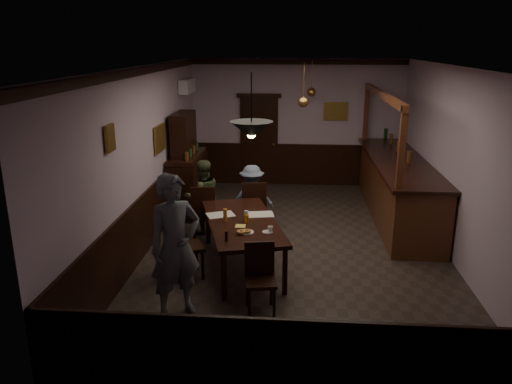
# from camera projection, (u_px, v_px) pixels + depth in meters

# --- Properties ---
(room) EXTENTS (5.01, 8.01, 3.01)m
(room) POSITION_uv_depth(u_px,v_px,m) (297.00, 162.00, 8.07)
(room) COLOR #2D2621
(room) RESTS_ON ground
(dining_table) EXTENTS (1.56, 2.39, 0.75)m
(dining_table) POSITION_uv_depth(u_px,v_px,m) (242.00, 225.00, 7.61)
(dining_table) COLOR black
(dining_table) RESTS_ON ground
(chair_far_left) EXTENTS (0.47, 0.47, 0.98)m
(chair_far_left) POSITION_uv_depth(u_px,v_px,m) (204.00, 210.00, 8.76)
(chair_far_left) COLOR black
(chair_far_left) RESTS_ON ground
(chair_far_right) EXTENTS (0.49, 0.49, 1.01)m
(chair_far_right) POSITION_uv_depth(u_px,v_px,m) (254.00, 206.00, 8.92)
(chair_far_right) COLOR black
(chair_far_right) RESTS_ON ground
(chair_near) EXTENTS (0.45, 0.45, 0.90)m
(chair_near) POSITION_uv_depth(u_px,v_px,m) (260.00, 274.00, 6.42)
(chair_near) COLOR black
(chair_near) RESTS_ON ground
(chair_side) EXTENTS (0.58, 0.58, 1.01)m
(chair_side) POSITION_uv_depth(u_px,v_px,m) (182.00, 242.00, 7.27)
(chair_side) COLOR black
(chair_side) RESTS_ON ground
(person_standing) EXTENTS (0.81, 0.77, 1.86)m
(person_standing) POSITION_uv_depth(u_px,v_px,m) (175.00, 247.00, 6.17)
(person_standing) COLOR slate
(person_standing) RESTS_ON ground
(person_seated_left) EXTENTS (0.83, 0.77, 1.36)m
(person_seated_left) POSITION_uv_depth(u_px,v_px,m) (203.00, 197.00, 8.98)
(person_seated_left) COLOR #434E2F
(person_seated_left) RESTS_ON ground
(person_seated_right) EXTENTS (0.85, 0.56, 1.22)m
(person_seated_right) POSITION_uv_depth(u_px,v_px,m) (252.00, 198.00, 9.17)
(person_seated_right) COLOR slate
(person_seated_right) RESTS_ON ground
(newspaper_left) EXTENTS (0.51, 0.44, 0.01)m
(newspaper_left) POSITION_uv_depth(u_px,v_px,m) (221.00, 215.00, 7.84)
(newspaper_left) COLOR silver
(newspaper_left) RESTS_ON dining_table
(newspaper_right) EXTENTS (0.46, 0.37, 0.01)m
(newspaper_right) POSITION_uv_depth(u_px,v_px,m) (260.00, 214.00, 7.86)
(newspaper_right) COLOR silver
(newspaper_right) RESTS_ON dining_table
(napkin) EXTENTS (0.19, 0.19, 0.00)m
(napkin) POSITION_uv_depth(u_px,v_px,m) (240.00, 226.00, 7.37)
(napkin) COLOR #E3D353
(napkin) RESTS_ON dining_table
(saucer) EXTENTS (0.15, 0.15, 0.01)m
(saucer) POSITION_uv_depth(u_px,v_px,m) (267.00, 232.00, 7.12)
(saucer) COLOR white
(saucer) RESTS_ON dining_table
(coffee_cup) EXTENTS (0.10, 0.10, 0.07)m
(coffee_cup) POSITION_uv_depth(u_px,v_px,m) (270.00, 229.00, 7.12)
(coffee_cup) COLOR white
(coffee_cup) RESTS_ON saucer
(pastry_plate) EXTENTS (0.22, 0.22, 0.01)m
(pastry_plate) POSITION_uv_depth(u_px,v_px,m) (246.00, 232.00, 7.11)
(pastry_plate) COLOR white
(pastry_plate) RESTS_ON dining_table
(pastry_ring_a) EXTENTS (0.13, 0.13, 0.04)m
(pastry_ring_a) POSITION_uv_depth(u_px,v_px,m) (241.00, 232.00, 7.04)
(pastry_ring_a) COLOR #C68C47
(pastry_ring_a) RESTS_ON pastry_plate
(pastry_ring_b) EXTENTS (0.13, 0.13, 0.04)m
(pastry_ring_b) POSITION_uv_depth(u_px,v_px,m) (247.00, 231.00, 7.07)
(pastry_ring_b) COLOR #C68C47
(pastry_ring_b) RESTS_ON pastry_plate
(soda_can) EXTENTS (0.07, 0.07, 0.12)m
(soda_can) POSITION_uv_depth(u_px,v_px,m) (247.00, 219.00, 7.49)
(soda_can) COLOR orange
(soda_can) RESTS_ON dining_table
(beer_glass) EXTENTS (0.06, 0.06, 0.20)m
(beer_glass) POSITION_uv_depth(u_px,v_px,m) (225.00, 215.00, 7.53)
(beer_glass) COLOR #BF721E
(beer_glass) RESTS_ON dining_table
(water_glass) EXTENTS (0.06, 0.06, 0.15)m
(water_glass) POSITION_uv_depth(u_px,v_px,m) (246.00, 215.00, 7.59)
(water_glass) COLOR silver
(water_glass) RESTS_ON dining_table
(pepper_mill) EXTENTS (0.04, 0.04, 0.14)m
(pepper_mill) POSITION_uv_depth(u_px,v_px,m) (226.00, 236.00, 6.81)
(pepper_mill) COLOR black
(pepper_mill) RESTS_ON dining_table
(sideboard) EXTENTS (0.55, 1.54, 2.03)m
(sideboard) POSITION_uv_depth(u_px,v_px,m) (187.00, 173.00, 10.13)
(sideboard) COLOR black
(sideboard) RESTS_ON ground
(bar_counter) EXTENTS (1.02, 4.40, 2.46)m
(bar_counter) POSITION_uv_depth(u_px,v_px,m) (397.00, 187.00, 9.83)
(bar_counter) COLOR #522A16
(bar_counter) RESTS_ON ground
(door_back) EXTENTS (0.90, 0.06, 2.10)m
(door_back) POSITION_uv_depth(u_px,v_px,m) (259.00, 142.00, 12.03)
(door_back) COLOR black
(door_back) RESTS_ON ground
(ac_unit) EXTENTS (0.20, 0.85, 0.30)m
(ac_unit) POSITION_uv_depth(u_px,v_px,m) (187.00, 86.00, 10.74)
(ac_unit) COLOR white
(ac_unit) RESTS_ON ground
(picture_left_small) EXTENTS (0.04, 0.28, 0.36)m
(picture_left_small) POSITION_uv_depth(u_px,v_px,m) (110.00, 138.00, 6.54)
(picture_left_small) COLOR olive
(picture_left_small) RESTS_ON ground
(picture_left_large) EXTENTS (0.04, 0.62, 0.48)m
(picture_left_large) POSITION_uv_depth(u_px,v_px,m) (160.00, 138.00, 8.96)
(picture_left_large) COLOR olive
(picture_left_large) RESTS_ON ground
(picture_back) EXTENTS (0.55, 0.04, 0.42)m
(picture_back) POSITION_uv_depth(u_px,v_px,m) (336.00, 111.00, 11.69)
(picture_back) COLOR olive
(picture_back) RESTS_ON ground
(pendant_iron) EXTENTS (0.56, 0.56, 0.83)m
(pendant_iron) POSITION_uv_depth(u_px,v_px,m) (251.00, 130.00, 6.40)
(pendant_iron) COLOR black
(pendant_iron) RESTS_ON ground
(pendant_brass_mid) EXTENTS (0.20, 0.20, 0.81)m
(pendant_brass_mid) POSITION_uv_depth(u_px,v_px,m) (303.00, 102.00, 9.18)
(pendant_brass_mid) COLOR #BF8C3F
(pendant_brass_mid) RESTS_ON ground
(pendant_brass_far) EXTENTS (0.20, 0.20, 0.81)m
(pendant_brass_far) POSITION_uv_depth(u_px,v_px,m) (311.00, 92.00, 10.97)
(pendant_brass_far) COLOR #BF8C3F
(pendant_brass_far) RESTS_ON ground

